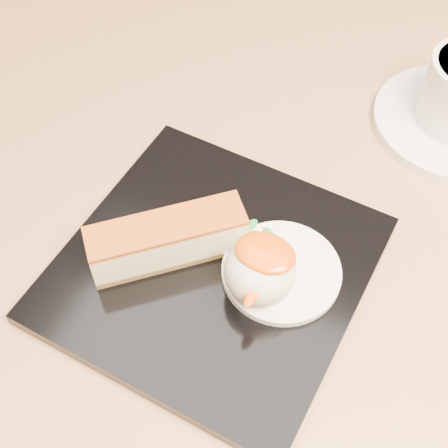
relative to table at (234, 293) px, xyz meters
The scene contains 7 objects.
table is the anchor object (origin of this frame).
dessert_plate 0.18m from the table, 80.10° to the right, with size 0.22×0.22×0.01m, color black.
cheesecake 0.20m from the table, 106.28° to the right, with size 0.11×0.10×0.04m.
cream_smear 0.19m from the table, 42.28° to the right, with size 0.09×0.09×0.01m, color white.
ice_cream_scoop 0.21m from the table, 55.64° to the right, with size 0.05×0.05×0.05m, color white.
mango_sauce 0.23m from the table, 53.92° to the right, with size 0.04×0.03×0.01m, color #E95207.
mint_sprig 0.18m from the table, 44.72° to the right, with size 0.03×0.02×0.00m.
Camera 1 is at (0.13, -0.30, 1.13)m, focal length 50.00 mm.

